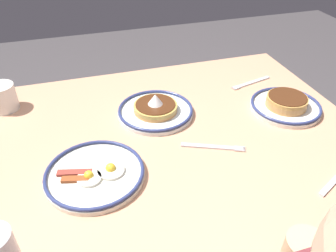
# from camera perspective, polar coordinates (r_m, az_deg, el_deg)

# --- Properties ---
(dining_table) EXTENTS (1.23, 0.99, 0.74)m
(dining_table) POSITION_cam_1_polar(r_m,az_deg,el_deg) (1.08, 0.74, -5.66)
(dining_table) COLOR tan
(dining_table) RESTS_ON ground_plane
(plate_near_main) EXTENTS (0.24, 0.24, 0.05)m
(plate_near_main) POSITION_cam_1_polar(r_m,az_deg,el_deg) (1.23, 19.40, 3.45)
(plate_near_main) COLOR silver
(plate_near_main) RESTS_ON dining_table
(plate_center_pancakes) EXTENTS (0.26, 0.26, 0.08)m
(plate_center_pancakes) POSITION_cam_1_polar(r_m,az_deg,el_deg) (1.14, -2.13, 2.80)
(plate_center_pancakes) COLOR white
(plate_center_pancakes) RESTS_ON dining_table
(plate_far_companion) EXTENTS (0.27, 0.27, 0.04)m
(plate_far_companion) POSITION_cam_1_polar(r_m,az_deg,el_deg) (0.92, -12.31, -7.95)
(plate_far_companion) COLOR silver
(plate_far_companion) RESTS_ON dining_table
(coffee_mug) EXTENTS (0.10, 0.11, 0.09)m
(coffee_mug) POSITION_cam_1_polar(r_m,az_deg,el_deg) (1.29, -26.42, 4.45)
(coffee_mug) COLOR white
(coffee_mug) RESTS_ON dining_table
(fork_near) EXTENTS (0.18, 0.09, 0.01)m
(fork_near) POSITION_cam_1_polar(r_m,az_deg,el_deg) (1.01, 7.72, -3.55)
(fork_near) COLOR silver
(fork_near) RESTS_ON dining_table
(fork_far) EXTENTS (0.18, 0.06, 0.01)m
(fork_far) POSITION_cam_1_polar(r_m,az_deg,el_deg) (1.37, 13.91, 7.14)
(fork_far) COLOR silver
(fork_far) RESTS_ON dining_table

